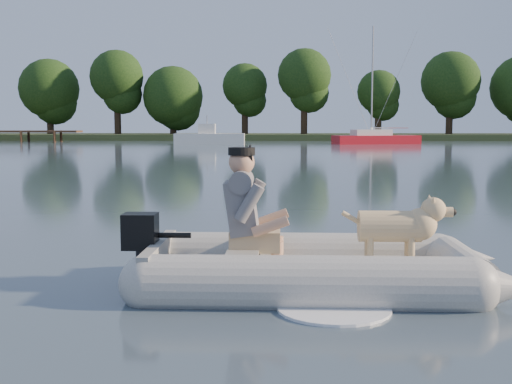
{
  "coord_description": "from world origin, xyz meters",
  "views": [
    {
      "loc": [
        0.1,
        -5.78,
        1.59
      ],
      "look_at": [
        -0.06,
        2.13,
        0.75
      ],
      "focal_mm": 45.0,
      "sensor_mm": 36.0,
      "label": 1
    }
  ],
  "objects_px": {
    "man": "(244,203)",
    "dog": "(390,232)",
    "motorboat": "(210,131)",
    "dinghy": "(320,224)",
    "sailboat": "(375,139)"
  },
  "relations": [
    {
      "from": "man",
      "to": "dog",
      "type": "xyz_separation_m",
      "value": [
        1.42,
        -0.03,
        -0.27
      ]
    },
    {
      "from": "man",
      "to": "motorboat",
      "type": "height_order",
      "value": "motorboat"
    },
    {
      "from": "dog",
      "to": "dinghy",
      "type": "bearing_deg",
      "value": -175.43
    },
    {
      "from": "man",
      "to": "dog",
      "type": "height_order",
      "value": "man"
    },
    {
      "from": "dinghy",
      "to": "dog",
      "type": "xyz_separation_m",
      "value": [
        0.68,
        0.04,
        -0.08
      ]
    },
    {
      "from": "man",
      "to": "motorboat",
      "type": "distance_m",
      "value": 44.65
    },
    {
      "from": "dinghy",
      "to": "motorboat",
      "type": "height_order",
      "value": "motorboat"
    },
    {
      "from": "dinghy",
      "to": "sailboat",
      "type": "distance_m",
      "value": 47.03
    },
    {
      "from": "dog",
      "to": "sailboat",
      "type": "bearing_deg",
      "value": 81.93
    },
    {
      "from": "man",
      "to": "motorboat",
      "type": "bearing_deg",
      "value": 96.8
    },
    {
      "from": "man",
      "to": "motorboat",
      "type": "relative_size",
      "value": 0.2
    },
    {
      "from": "dinghy",
      "to": "man",
      "type": "distance_m",
      "value": 0.76
    },
    {
      "from": "dog",
      "to": "motorboat",
      "type": "height_order",
      "value": "motorboat"
    },
    {
      "from": "dinghy",
      "to": "dog",
      "type": "bearing_deg",
      "value": 4.57
    },
    {
      "from": "dog",
      "to": "motorboat",
      "type": "relative_size",
      "value": 0.17
    }
  ]
}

